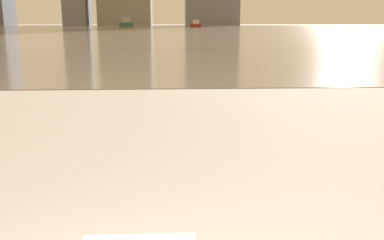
% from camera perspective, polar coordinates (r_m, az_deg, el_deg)
% --- Properties ---
extents(harbor_water, '(180.00, 110.00, 0.01)m').
position_cam_1_polar(harbor_water, '(61.85, -2.96, 12.02)').
color(harbor_water, gray).
rests_on(harbor_water, ground_plane).
extents(harbor_boat_0, '(2.17, 4.94, 1.80)m').
position_cam_1_polar(harbor_boat_0, '(83.99, -8.76, 12.59)').
color(harbor_boat_0, '#335647').
rests_on(harbor_boat_0, harbor_water).
extents(harbor_boat_4, '(1.77, 3.70, 1.33)m').
position_cam_1_polar(harbor_boat_4, '(78.98, 0.50, 12.60)').
color(harbor_boat_4, maroon).
rests_on(harbor_boat_4, harbor_water).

